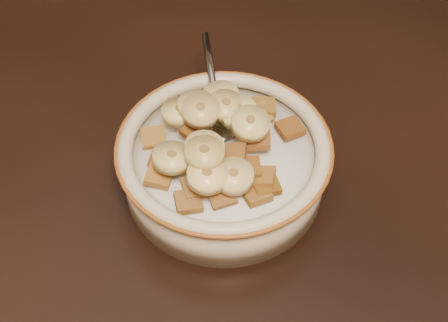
% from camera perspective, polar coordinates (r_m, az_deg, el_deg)
% --- Properties ---
extents(table, '(1.42, 0.94, 0.04)m').
position_cam_1_polar(table, '(0.62, -18.53, -0.11)').
color(table, black).
rests_on(table, floor).
extents(cereal_bowl, '(0.17, 0.17, 0.04)m').
position_cam_1_polar(cereal_bowl, '(0.53, -0.00, -0.65)').
color(cereal_bowl, beige).
rests_on(cereal_bowl, table).
extents(milk, '(0.14, 0.14, 0.00)m').
position_cam_1_polar(milk, '(0.52, -0.00, 0.78)').
color(milk, white).
rests_on(milk, cereal_bowl).
extents(spoon, '(0.05, 0.05, 0.01)m').
position_cam_1_polar(spoon, '(0.53, -0.42, 3.33)').
color(spoon, gray).
rests_on(spoon, cereal_bowl).
extents(cereal_square_0, '(0.03, 0.03, 0.01)m').
position_cam_1_polar(cereal_square_0, '(0.51, 3.14, 1.90)').
color(cereal_square_0, '#925B31').
rests_on(cereal_square_0, milk).
extents(cereal_square_1, '(0.03, 0.03, 0.01)m').
position_cam_1_polar(cereal_square_1, '(0.54, 3.66, 4.97)').
color(cereal_square_1, brown).
rests_on(cereal_square_1, milk).
extents(cereal_square_2, '(0.02, 0.02, 0.01)m').
position_cam_1_polar(cereal_square_2, '(0.49, -5.95, -1.36)').
color(cereal_square_2, olive).
rests_on(cereal_square_2, milk).
extents(cereal_square_3, '(0.03, 0.02, 0.01)m').
position_cam_1_polar(cereal_square_3, '(0.49, 3.48, -1.47)').
color(cereal_square_3, brown).
rests_on(cereal_square_3, milk).
extents(cereal_square_4, '(0.03, 0.03, 0.01)m').
position_cam_1_polar(cereal_square_4, '(0.54, -3.88, 5.09)').
color(cereal_square_4, olive).
rests_on(cereal_square_4, milk).
extents(cereal_square_5, '(0.03, 0.03, 0.01)m').
position_cam_1_polar(cereal_square_5, '(0.48, -3.27, -3.74)').
color(cereal_square_5, brown).
rests_on(cereal_square_5, milk).
extents(cereal_square_6, '(0.03, 0.03, 0.01)m').
position_cam_1_polar(cereal_square_6, '(0.49, 2.18, -0.59)').
color(cereal_square_6, '#91521E').
rests_on(cereal_square_6, milk).
extents(cereal_square_7, '(0.03, 0.03, 0.01)m').
position_cam_1_polar(cereal_square_7, '(0.49, 0.86, 0.65)').
color(cereal_square_7, brown).
rests_on(cereal_square_7, milk).
extents(cereal_square_8, '(0.03, 0.03, 0.01)m').
position_cam_1_polar(cereal_square_8, '(0.48, -2.56, -2.38)').
color(cereal_square_8, brown).
rests_on(cereal_square_8, milk).
extents(cereal_square_9, '(0.02, 0.02, 0.01)m').
position_cam_1_polar(cereal_square_9, '(0.51, -5.61, 0.25)').
color(cereal_square_9, brown).
rests_on(cereal_square_9, milk).
extents(cereal_square_10, '(0.03, 0.03, 0.01)m').
position_cam_1_polar(cereal_square_10, '(0.54, 3.19, 4.25)').
color(cereal_square_10, olive).
rests_on(cereal_square_10, milk).
extents(cereal_square_11, '(0.03, 0.03, 0.01)m').
position_cam_1_polar(cereal_square_11, '(0.52, -6.47, 2.13)').
color(cereal_square_11, olive).
rests_on(cereal_square_11, milk).
extents(cereal_square_12, '(0.03, 0.03, 0.01)m').
position_cam_1_polar(cereal_square_12, '(0.50, -2.34, 0.90)').
color(cereal_square_12, brown).
rests_on(cereal_square_12, milk).
extents(cereal_square_13, '(0.03, 0.03, 0.01)m').
position_cam_1_polar(cereal_square_13, '(0.53, 6.06, 3.01)').
color(cereal_square_13, brown).
rests_on(cereal_square_13, milk).
extents(cereal_square_14, '(0.02, 0.02, 0.01)m').
position_cam_1_polar(cereal_square_14, '(0.51, -2.59, 2.77)').
color(cereal_square_14, brown).
rests_on(cereal_square_14, milk).
extents(cereal_square_15, '(0.03, 0.03, 0.01)m').
position_cam_1_polar(cereal_square_15, '(0.48, -0.21, -0.90)').
color(cereal_square_15, brown).
rests_on(cereal_square_15, milk).
extents(cereal_square_16, '(0.03, 0.03, 0.01)m').
position_cam_1_polar(cereal_square_16, '(0.48, 2.97, -3.00)').
color(cereal_square_16, brown).
rests_on(cereal_square_16, milk).
extents(cereal_square_17, '(0.03, 0.03, 0.01)m').
position_cam_1_polar(cereal_square_17, '(0.48, -0.21, -3.10)').
color(cereal_square_17, brown).
rests_on(cereal_square_17, milk).
extents(cereal_square_18, '(0.03, 0.03, 0.01)m').
position_cam_1_polar(cereal_square_18, '(0.49, 3.86, -2.21)').
color(cereal_square_18, brown).
rests_on(cereal_square_18, milk).
extents(cereal_square_19, '(0.02, 0.02, 0.01)m').
position_cam_1_polar(cereal_square_19, '(0.54, -1.59, 5.16)').
color(cereal_square_19, brown).
rests_on(cereal_square_19, milk).
extents(banana_slice_0, '(0.04, 0.04, 0.01)m').
position_cam_1_polar(banana_slice_0, '(0.47, 0.89, -1.40)').
color(banana_slice_0, '#E4C577').
rests_on(banana_slice_0, milk).
extents(banana_slice_1, '(0.04, 0.04, 0.01)m').
position_cam_1_polar(banana_slice_1, '(0.48, -1.79, 1.09)').
color(banana_slice_1, beige).
rests_on(banana_slice_1, milk).
extents(banana_slice_2, '(0.04, 0.04, 0.01)m').
position_cam_1_polar(banana_slice_2, '(0.50, -2.12, 4.63)').
color(banana_slice_2, tan).
rests_on(banana_slice_2, milk).
extents(banana_slice_3, '(0.04, 0.04, 0.01)m').
position_cam_1_polar(banana_slice_3, '(0.51, 1.24, 4.52)').
color(banana_slice_3, '#F9ED8A').
rests_on(banana_slice_3, milk).
extents(banana_slice_4, '(0.04, 0.04, 0.02)m').
position_cam_1_polar(banana_slice_4, '(0.49, 2.41, 3.45)').
color(banana_slice_4, '#E4D871').
rests_on(banana_slice_4, milk).
extents(banana_slice_5, '(0.04, 0.04, 0.01)m').
position_cam_1_polar(banana_slice_5, '(0.47, -1.80, 0.73)').
color(banana_slice_5, tan).
rests_on(banana_slice_5, milk).
extents(banana_slice_6, '(0.03, 0.03, 0.02)m').
position_cam_1_polar(banana_slice_6, '(0.52, -4.04, 4.50)').
color(banana_slice_6, '#F4E085').
rests_on(banana_slice_6, milk).
extents(banana_slice_7, '(0.04, 0.04, 0.02)m').
position_cam_1_polar(banana_slice_7, '(0.51, 0.21, 5.05)').
color(banana_slice_7, '#CABC68').
rests_on(banana_slice_7, milk).
extents(banana_slice_8, '(0.04, 0.04, 0.01)m').
position_cam_1_polar(banana_slice_8, '(0.51, -2.52, 5.09)').
color(banana_slice_8, '#FFE38B').
rests_on(banana_slice_8, milk).
extents(banana_slice_9, '(0.04, 0.04, 0.01)m').
position_cam_1_polar(banana_slice_9, '(0.53, -0.29, 5.92)').
color(banana_slice_9, '#FFDE87').
rests_on(banana_slice_9, milk).
extents(banana_slice_10, '(0.04, 0.04, 0.02)m').
position_cam_1_polar(banana_slice_10, '(0.49, -4.75, 0.30)').
color(banana_slice_10, '#DED381').
rests_on(banana_slice_10, milk).
extents(banana_slice_11, '(0.04, 0.04, 0.01)m').
position_cam_1_polar(banana_slice_11, '(0.47, -1.55, -1.37)').
color(banana_slice_11, '#FBD97A').
rests_on(banana_slice_11, milk).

